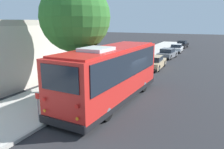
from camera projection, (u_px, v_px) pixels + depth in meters
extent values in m
plane|color=#28282B|center=(128.00, 96.00, 14.39)|extent=(160.00, 160.00, 0.00)
cube|color=beige|center=(75.00, 87.00, 16.13)|extent=(80.00, 4.37, 0.15)
cube|color=#AAA69D|center=(102.00, 91.00, 15.19)|extent=(80.00, 0.14, 0.15)
cube|color=red|center=(111.00, 74.00, 13.08)|extent=(9.17, 2.86, 2.94)
cube|color=black|center=(111.00, 95.00, 13.39)|extent=(9.21, 2.91, 0.28)
cube|color=black|center=(111.00, 63.00, 12.92)|extent=(8.43, 2.92, 1.41)
cube|color=black|center=(139.00, 53.00, 16.84)|extent=(0.12, 2.17, 1.48)
cube|color=black|center=(59.00, 79.00, 8.98)|extent=(0.11, 1.99, 1.13)
cube|color=black|center=(139.00, 45.00, 16.68)|extent=(0.12, 1.79, 0.22)
cube|color=red|center=(111.00, 48.00, 12.72)|extent=(8.60, 2.60, 0.10)
cube|color=silver|center=(96.00, 49.00, 11.30)|extent=(1.72, 1.47, 0.20)
cube|color=black|center=(138.00, 78.00, 17.32)|extent=(0.21, 2.51, 0.36)
cube|color=black|center=(61.00, 124.00, 9.44)|extent=(0.21, 2.51, 0.36)
cylinder|color=red|center=(44.00, 99.00, 9.57)|extent=(0.04, 0.18, 0.18)
cylinder|color=orange|center=(45.00, 111.00, 9.70)|extent=(0.04, 0.14, 0.14)
cylinder|color=red|center=(77.00, 107.00, 8.76)|extent=(0.04, 0.18, 0.18)
cylinder|color=orange|center=(77.00, 119.00, 8.89)|extent=(0.04, 0.14, 0.14)
cube|color=white|center=(129.00, 74.00, 17.69)|extent=(0.05, 0.32, 0.18)
cube|color=white|center=(149.00, 77.00, 16.94)|extent=(0.05, 0.32, 0.18)
cube|color=black|center=(121.00, 49.00, 17.15)|extent=(0.06, 0.10, 0.24)
cylinder|color=black|center=(115.00, 81.00, 16.17)|extent=(0.93, 0.34, 0.92)
cylinder|color=slate|center=(115.00, 81.00, 16.17)|extent=(0.43, 0.34, 0.42)
cylinder|color=black|center=(143.00, 85.00, 15.19)|extent=(0.93, 0.34, 0.92)
cylinder|color=slate|center=(143.00, 85.00, 15.19)|extent=(0.43, 0.34, 0.42)
cylinder|color=black|center=(71.00, 104.00, 11.68)|extent=(0.93, 0.34, 0.92)
cylinder|color=slate|center=(71.00, 104.00, 11.68)|extent=(0.43, 0.34, 0.42)
cylinder|color=black|center=(106.00, 112.00, 10.69)|extent=(0.93, 0.34, 0.92)
cylinder|color=slate|center=(106.00, 112.00, 10.69)|extent=(0.43, 0.34, 0.42)
cube|color=tan|center=(154.00, 64.00, 22.79)|extent=(4.49, 1.78, 0.64)
cube|color=black|center=(154.00, 58.00, 22.55)|extent=(2.14, 1.49, 0.48)
cube|color=tan|center=(154.00, 56.00, 22.50)|extent=(2.06, 1.45, 0.05)
cube|color=black|center=(159.00, 62.00, 24.84)|extent=(0.12, 1.61, 0.20)
cube|color=black|center=(149.00, 70.00, 20.85)|extent=(0.12, 1.61, 0.20)
cylinder|color=black|center=(150.00, 62.00, 24.37)|extent=(0.66, 0.22, 0.66)
cylinder|color=slate|center=(150.00, 62.00, 24.37)|extent=(0.30, 0.23, 0.30)
cylinder|color=black|center=(164.00, 63.00, 23.78)|extent=(0.66, 0.22, 0.66)
cylinder|color=slate|center=(164.00, 63.00, 23.78)|extent=(0.30, 0.23, 0.30)
cylinder|color=black|center=(144.00, 67.00, 21.88)|extent=(0.66, 0.22, 0.66)
cylinder|color=slate|center=(144.00, 67.00, 21.88)|extent=(0.30, 0.23, 0.30)
cylinder|color=black|center=(159.00, 68.00, 21.28)|extent=(0.66, 0.22, 0.66)
cylinder|color=slate|center=(159.00, 68.00, 21.28)|extent=(0.30, 0.23, 0.30)
cube|color=slate|center=(167.00, 54.00, 29.22)|extent=(4.18, 2.08, 0.63)
cube|color=black|center=(167.00, 50.00, 29.00)|extent=(2.04, 1.66, 0.48)
cube|color=slate|center=(168.00, 49.00, 28.94)|extent=(1.96, 1.61, 0.05)
cube|color=black|center=(172.00, 54.00, 30.99)|extent=(0.23, 1.68, 0.20)
cube|color=black|center=(163.00, 58.00, 27.56)|extent=(0.23, 1.68, 0.20)
cylinder|color=black|center=(164.00, 54.00, 30.72)|extent=(0.65, 0.25, 0.64)
cylinder|color=slate|center=(164.00, 54.00, 30.72)|extent=(0.30, 0.24, 0.29)
cylinder|color=black|center=(176.00, 55.00, 29.94)|extent=(0.65, 0.25, 0.64)
cylinder|color=slate|center=(176.00, 55.00, 29.94)|extent=(0.30, 0.24, 0.29)
cylinder|color=black|center=(159.00, 56.00, 28.58)|extent=(0.65, 0.25, 0.64)
cylinder|color=slate|center=(159.00, 56.00, 28.58)|extent=(0.30, 0.24, 0.29)
cylinder|color=black|center=(171.00, 57.00, 27.80)|extent=(0.65, 0.25, 0.64)
cylinder|color=slate|center=(171.00, 57.00, 27.80)|extent=(0.30, 0.24, 0.29)
cube|color=silver|center=(176.00, 49.00, 34.94)|extent=(4.12, 1.83, 0.63)
cube|color=black|center=(177.00, 46.00, 34.71)|extent=(1.97, 1.53, 0.48)
cube|color=silver|center=(177.00, 44.00, 34.65)|extent=(1.89, 1.50, 0.05)
cube|color=black|center=(178.00, 49.00, 36.82)|extent=(0.13, 1.66, 0.20)
cube|color=black|center=(174.00, 52.00, 33.16)|extent=(0.13, 1.66, 0.20)
cylinder|color=black|center=(173.00, 49.00, 36.42)|extent=(0.65, 0.22, 0.64)
cylinder|color=slate|center=(173.00, 49.00, 36.42)|extent=(0.30, 0.23, 0.29)
cylinder|color=black|center=(182.00, 49.00, 35.81)|extent=(0.65, 0.22, 0.64)
cylinder|color=slate|center=(182.00, 49.00, 35.81)|extent=(0.30, 0.23, 0.29)
cylinder|color=black|center=(170.00, 51.00, 34.14)|extent=(0.65, 0.22, 0.64)
cylinder|color=slate|center=(170.00, 51.00, 34.14)|extent=(0.30, 0.23, 0.29)
cylinder|color=black|center=(180.00, 51.00, 33.52)|extent=(0.65, 0.22, 0.64)
cylinder|color=slate|center=(180.00, 51.00, 33.52)|extent=(0.30, 0.23, 0.29)
cube|color=black|center=(182.00, 45.00, 40.81)|extent=(4.21, 1.95, 0.64)
cube|color=black|center=(182.00, 42.00, 40.59)|extent=(2.04, 1.56, 0.48)
cube|color=black|center=(182.00, 41.00, 40.53)|extent=(1.96, 1.52, 0.05)
cube|color=black|center=(184.00, 45.00, 42.61)|extent=(0.20, 1.60, 0.20)
cube|color=black|center=(179.00, 47.00, 39.11)|extent=(0.20, 1.60, 0.20)
cylinder|color=black|center=(180.00, 45.00, 42.30)|extent=(0.67, 0.25, 0.66)
cylinder|color=slate|center=(180.00, 45.00, 42.30)|extent=(0.31, 0.24, 0.30)
cylinder|color=black|center=(188.00, 45.00, 41.58)|extent=(0.67, 0.25, 0.66)
cylinder|color=slate|center=(188.00, 45.00, 41.58)|extent=(0.31, 0.24, 0.30)
cylinder|color=black|center=(176.00, 46.00, 40.11)|extent=(0.67, 0.25, 0.66)
cylinder|color=slate|center=(176.00, 46.00, 40.11)|extent=(0.31, 0.24, 0.30)
cylinder|color=black|center=(185.00, 47.00, 39.40)|extent=(0.67, 0.25, 0.66)
cylinder|color=slate|center=(185.00, 47.00, 39.40)|extent=(0.31, 0.24, 0.30)
cylinder|color=brown|center=(77.00, 67.00, 14.58)|extent=(0.31, 0.31, 3.32)
sphere|color=#2D6B28|center=(75.00, 17.00, 13.82)|extent=(4.49, 4.49, 4.49)
cylinder|color=gray|center=(38.00, 110.00, 10.21)|extent=(0.06, 0.06, 1.13)
cube|color=red|center=(37.00, 96.00, 10.04)|extent=(0.02, 0.22, 0.28)
cylinder|color=gray|center=(61.00, 97.00, 11.65)|extent=(0.06, 0.06, 1.35)
cylinder|color=red|center=(125.00, 70.00, 19.74)|extent=(0.22, 0.22, 0.65)
sphere|color=red|center=(125.00, 66.00, 19.65)|extent=(0.20, 0.20, 0.20)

